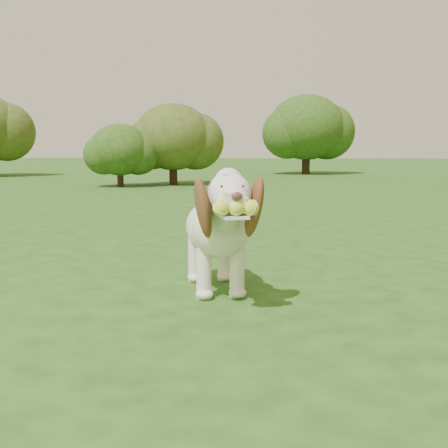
{
  "coord_description": "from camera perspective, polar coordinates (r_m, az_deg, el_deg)",
  "views": [
    {
      "loc": [
        0.08,
        -3.86,
        0.86
      ],
      "look_at": [
        -0.2,
        -0.84,
        0.44
      ],
      "focal_mm": 45.0,
      "sensor_mm": 36.0,
      "label": 1
    }
  ],
  "objects": [
    {
      "name": "shrub_b",
      "position": [
        12.95,
        -5.22,
        8.79
      ],
      "size": [
        1.78,
        1.78,
        1.84
      ],
      "color": "#382314",
      "rests_on": "ground"
    },
    {
      "name": "shrub_a",
      "position": [
        12.48,
        -10.55,
        7.42
      ],
      "size": [
        1.31,
        1.31,
        1.36
      ],
      "color": "#382314",
      "rests_on": "ground"
    },
    {
      "name": "ground",
      "position": [
        3.96,
        4.09,
        -4.76
      ],
      "size": [
        80.0,
        80.0,
        0.0
      ],
      "primitive_type": "plane",
      "color": "#204614",
      "rests_on": "ground"
    },
    {
      "name": "shrub_i",
      "position": [
        18.22,
        8.38,
        9.68
      ],
      "size": [
        2.42,
        2.42,
        2.51
      ],
      "color": "#382314",
      "rests_on": "ground"
    },
    {
      "name": "dog",
      "position": [
        3.3,
        -0.7,
        -0.17
      ],
      "size": [
        0.59,
        1.15,
        0.76
      ],
      "rotation": [
        0.0,
        0.0,
        0.27
      ],
      "color": "white",
      "rests_on": "ground"
    }
  ]
}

